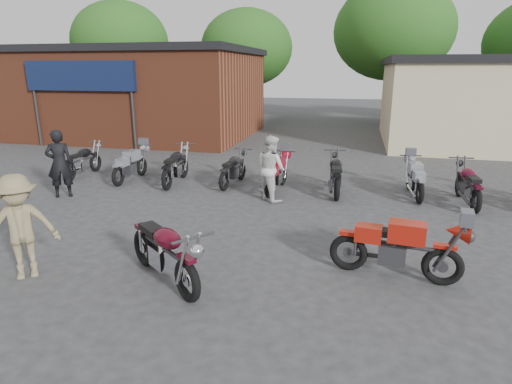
% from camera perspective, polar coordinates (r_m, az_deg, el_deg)
% --- Properties ---
extents(ground, '(90.00, 90.00, 0.00)m').
position_cam_1_polar(ground, '(7.34, -6.33, -10.40)').
color(ground, '#313133').
extents(brick_building, '(12.00, 8.00, 4.00)m').
position_cam_1_polar(brick_building, '(23.14, -16.26, 12.31)').
color(brick_building, brown).
rests_on(brick_building, ground).
extents(stucco_building, '(10.00, 8.00, 3.50)m').
position_cam_1_polar(stucco_building, '(22.12, 30.12, 10.03)').
color(stucco_building, tan).
rests_on(stucco_building, ground).
extents(tree_0, '(6.56, 6.56, 8.20)m').
position_cam_1_polar(tree_0, '(32.55, -17.48, 16.83)').
color(tree_0, '#1C4312').
rests_on(tree_0, ground).
extents(tree_1, '(5.92, 5.92, 7.40)m').
position_cam_1_polar(tree_1, '(29.10, -1.23, 16.92)').
color(tree_1, '#1C4312').
rests_on(tree_1, ground).
extents(tree_2, '(7.04, 7.04, 8.80)m').
position_cam_1_polar(tree_2, '(28.25, 17.65, 17.66)').
color(tree_2, '#1C4312').
rests_on(tree_2, ground).
extents(vintage_motorcycle, '(2.04, 1.83, 1.20)m').
position_cam_1_polar(vintage_motorcycle, '(6.82, -12.15, -7.26)').
color(vintage_motorcycle, '#4B0917').
rests_on(vintage_motorcycle, ground).
extents(sportbike, '(2.07, 0.94, 1.16)m').
position_cam_1_polar(sportbike, '(7.19, 18.39, -6.67)').
color(sportbike, '#B71C0F').
rests_on(sportbike, ground).
extents(helmet, '(0.37, 0.37, 0.26)m').
position_cam_1_polar(helmet, '(7.52, -12.79, -8.97)').
color(helmet, '#AD122C').
rests_on(helmet, ground).
extents(person_dark, '(0.78, 0.71, 1.79)m').
position_cam_1_polar(person_dark, '(12.27, -24.72, 3.47)').
color(person_dark, black).
rests_on(person_dark, ground).
extents(person_light, '(1.03, 1.02, 1.68)m').
position_cam_1_polar(person_light, '(10.88, 2.03, 3.19)').
color(person_light, silver).
rests_on(person_light, ground).
extents(person_tan, '(1.26, 1.19, 1.71)m').
position_cam_1_polar(person_tan, '(7.73, -28.91, -4.12)').
color(person_tan, '#81734F').
rests_on(person_tan, ground).
extents(row_bike_0, '(0.62, 1.86, 1.08)m').
position_cam_1_polar(row_bike_0, '(14.52, -22.08, 4.08)').
color(row_bike_0, black).
rests_on(row_bike_0, ground).
extents(row_bike_1, '(0.65, 1.87, 1.08)m').
position_cam_1_polar(row_bike_1, '(13.45, -16.39, 3.74)').
color(row_bike_1, gray).
rests_on(row_bike_1, ground).
extents(row_bike_2, '(0.81, 2.05, 1.17)m').
position_cam_1_polar(row_bike_2, '(12.77, -10.65, 3.68)').
color(row_bike_2, black).
rests_on(row_bike_2, ground).
extents(row_bike_3, '(0.78, 1.86, 1.05)m').
position_cam_1_polar(row_bike_3, '(12.42, -3.03, 3.31)').
color(row_bike_3, black).
rests_on(row_bike_3, ground).
extents(row_bike_4, '(0.80, 1.94, 1.10)m').
position_cam_1_polar(row_bike_4, '(11.78, 2.78, 2.74)').
color(row_bike_4, '#A60D22').
rests_on(row_bike_4, ground).
extents(row_bike_5, '(0.87, 2.05, 1.15)m').
position_cam_1_polar(row_bike_5, '(11.77, 10.59, 2.61)').
color(row_bike_5, black).
rests_on(row_bike_5, ground).
extents(row_bike_6, '(0.75, 1.87, 1.06)m').
position_cam_1_polar(row_bike_6, '(12.01, 20.45, 1.91)').
color(row_bike_6, gray).
rests_on(row_bike_6, ground).
extents(row_bike_7, '(0.73, 1.99, 1.14)m').
position_cam_1_polar(row_bike_7, '(11.80, 26.46, 1.17)').
color(row_bike_7, '#4C091D').
rests_on(row_bike_7, ground).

